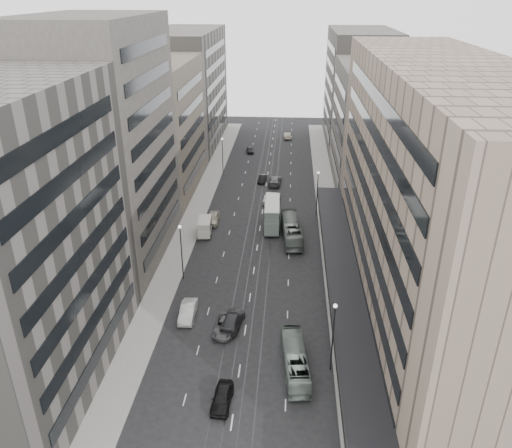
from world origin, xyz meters
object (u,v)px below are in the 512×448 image
(vw_microbus, at_px, (295,357))
(panel_van, at_px, (205,226))
(bus_near, at_px, (295,360))
(sedan_2, at_px, (225,326))
(bus_far, at_px, (291,230))
(double_decker, at_px, (272,214))
(sedan_0, at_px, (222,398))
(sedan_1, at_px, (188,311))

(vw_microbus, height_order, panel_van, panel_van)
(bus_near, bearing_deg, sedan_2, -43.09)
(vw_microbus, bearing_deg, bus_far, 91.10)
(panel_van, bearing_deg, vw_microbus, -68.80)
(double_decker, height_order, vw_microbus, double_decker)
(double_decker, xyz_separation_m, sedan_0, (-3.21, -40.13, -1.75))
(sedan_0, relative_size, sedan_2, 0.89)
(sedan_1, height_order, sedan_2, sedan_1)
(sedan_0, bearing_deg, bus_near, 39.84)
(double_decker, bearing_deg, sedan_1, -110.83)
(bus_near, height_order, sedan_2, bus_near)
(double_decker, xyz_separation_m, sedan_2, (-4.41, -28.65, -1.82))
(bus_far, distance_m, panel_van, 14.19)
(vw_microbus, height_order, sedan_2, vw_microbus)
(panel_van, bearing_deg, bus_near, -69.36)
(bus_near, height_order, sedan_1, bus_near)
(bus_far, bearing_deg, double_decker, -54.95)
(sedan_0, height_order, sedan_2, sedan_0)
(bus_near, relative_size, vw_microbus, 2.40)
(bus_near, xyz_separation_m, sedan_1, (-13.18, 8.65, -0.51))
(bus_far, xyz_separation_m, sedan_0, (-6.49, -36.25, -0.82))
(sedan_1, bearing_deg, bus_near, -34.83)
(bus_far, height_order, panel_van, bus_far)
(bus_near, xyz_separation_m, vw_microbus, (0.03, 0.73, -0.14))
(bus_far, bearing_deg, sedan_2, 67.61)
(bus_far, xyz_separation_m, sedan_2, (-7.69, -24.78, -0.88))
(bus_far, xyz_separation_m, sedan_1, (-12.59, -22.35, -0.76))
(double_decker, relative_size, panel_van, 1.86)
(double_decker, distance_m, sedan_0, 40.29)
(panel_van, distance_m, sedan_0, 37.36)
(sedan_1, bearing_deg, vw_microbus, -32.49)
(sedan_1, bearing_deg, bus_far, 59.05)
(bus_far, bearing_deg, sedan_1, 55.46)
(vw_microbus, bearing_deg, sedan_2, 146.46)
(vw_microbus, bearing_deg, sedan_0, -139.96)
(sedan_1, relative_size, sedan_2, 0.99)
(sedan_0, bearing_deg, panel_van, 105.18)
(sedan_0, distance_m, sedan_1, 15.18)
(double_decker, xyz_separation_m, vw_microbus, (3.89, -34.14, -1.32))
(double_decker, distance_m, panel_van, 11.53)
(bus_near, bearing_deg, bus_far, -95.05)
(double_decker, bearing_deg, bus_near, -84.96)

